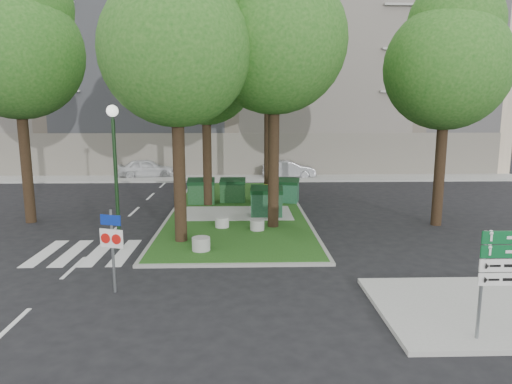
{
  "coord_description": "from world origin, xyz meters",
  "views": [
    {
      "loc": [
        0.75,
        -13.68,
        4.78
      ],
      "look_at": [
        1.22,
        1.99,
        2.0
      ],
      "focal_mm": 32.0,
      "sensor_mm": 36.0,
      "label": 1
    }
  ],
  "objects_px": {
    "tree_median_mid": "(207,65)",
    "litter_bin": "(267,191)",
    "tree_median_far": "(270,45)",
    "tree_street_left": "(18,40)",
    "directional_sign": "(507,268)",
    "dumpster_b": "(233,190)",
    "dumpster_d": "(286,191)",
    "traffic_sign_pole": "(112,240)",
    "car_white": "(147,168)",
    "car_silver": "(289,169)",
    "dumpster_a": "(201,191)",
    "bollard_right": "(257,225)",
    "tree_median_near_left": "(178,35)",
    "dumpster_c": "(267,201)",
    "bollard_mid": "(222,222)",
    "tree_median_near_right": "(277,26)",
    "bollard_left": "(201,244)",
    "street_lamp": "(115,160)",
    "tree_street_right": "(449,56)"
  },
  "relations": [
    {
      "from": "dumpster_a",
      "to": "car_silver",
      "type": "distance_m",
      "value": 11.09
    },
    {
      "from": "tree_street_left",
      "to": "directional_sign",
      "type": "distance_m",
      "value": 19.21
    },
    {
      "from": "tree_median_mid",
      "to": "bollard_right",
      "type": "height_order",
      "value": "tree_median_mid"
    },
    {
      "from": "car_white",
      "to": "car_silver",
      "type": "relative_size",
      "value": 1.07
    },
    {
      "from": "tree_median_near_left",
      "to": "litter_bin",
      "type": "height_order",
      "value": "tree_median_near_left"
    },
    {
      "from": "tree_median_far",
      "to": "dumpster_b",
      "type": "bearing_deg",
      "value": -131.79
    },
    {
      "from": "tree_street_left",
      "to": "dumpster_c",
      "type": "distance_m",
      "value": 12.35
    },
    {
      "from": "dumpster_b",
      "to": "dumpster_c",
      "type": "height_order",
      "value": "dumpster_c"
    },
    {
      "from": "dumpster_b",
      "to": "dumpster_d",
      "type": "relative_size",
      "value": 0.9
    },
    {
      "from": "tree_street_left",
      "to": "dumpster_c",
      "type": "xyz_separation_m",
      "value": [
        10.25,
        0.42,
        -6.89
      ]
    },
    {
      "from": "dumpster_b",
      "to": "bollard_mid",
      "type": "xyz_separation_m",
      "value": [
        -0.33,
        -5.33,
        -0.39
      ]
    },
    {
      "from": "tree_street_left",
      "to": "bollard_left",
      "type": "relative_size",
      "value": 17.67
    },
    {
      "from": "dumpster_a",
      "to": "litter_bin",
      "type": "relative_size",
      "value": 2.01
    },
    {
      "from": "tree_street_right",
      "to": "car_white",
      "type": "relative_size",
      "value": 2.47
    },
    {
      "from": "dumpster_c",
      "to": "car_silver",
      "type": "distance_m",
      "value": 12.75
    },
    {
      "from": "tree_median_mid",
      "to": "tree_street_left",
      "type": "distance_m",
      "value": 8.11
    },
    {
      "from": "tree_median_mid",
      "to": "litter_bin",
      "type": "xyz_separation_m",
      "value": [
        2.98,
        1.78,
        -6.5
      ]
    },
    {
      "from": "tree_street_right",
      "to": "dumpster_d",
      "type": "relative_size",
      "value": 6.69
    },
    {
      "from": "bollard_right",
      "to": "tree_street_left",
      "type": "bearing_deg",
      "value": 167.71
    },
    {
      "from": "tree_median_near_left",
      "to": "dumpster_b",
      "type": "relative_size",
      "value": 7.77
    },
    {
      "from": "bollard_left",
      "to": "car_white",
      "type": "distance_m",
      "value": 18.99
    },
    {
      "from": "tree_street_right",
      "to": "dumpster_c",
      "type": "height_order",
      "value": "tree_street_right"
    },
    {
      "from": "dumpster_d",
      "to": "street_lamp",
      "type": "height_order",
      "value": "street_lamp"
    },
    {
      "from": "dumpster_c",
      "to": "traffic_sign_pole",
      "type": "relative_size",
      "value": 0.66
    },
    {
      "from": "litter_bin",
      "to": "car_silver",
      "type": "distance_m",
      "value": 8.44
    },
    {
      "from": "dumpster_d",
      "to": "street_lamp",
      "type": "relative_size",
      "value": 0.3
    },
    {
      "from": "tree_street_left",
      "to": "directional_sign",
      "type": "xyz_separation_m",
      "value": [
        14.52,
        -11.06,
        -6.0
      ]
    },
    {
      "from": "tree_street_right",
      "to": "dumpster_b",
      "type": "relative_size",
      "value": 7.42
    },
    {
      "from": "traffic_sign_pole",
      "to": "dumpster_b",
      "type": "bearing_deg",
      "value": 94.47
    },
    {
      "from": "tree_median_mid",
      "to": "car_silver",
      "type": "distance_m",
      "value": 12.84
    },
    {
      "from": "bollard_mid",
      "to": "directional_sign",
      "type": "height_order",
      "value": "directional_sign"
    },
    {
      "from": "tree_median_near_right",
      "to": "car_silver",
      "type": "distance_m",
      "value": 16.35
    },
    {
      "from": "tree_median_mid",
      "to": "dumpster_a",
      "type": "xyz_separation_m",
      "value": [
        -0.45,
        0.31,
        -6.24
      ]
    },
    {
      "from": "tree_street_left",
      "to": "traffic_sign_pole",
      "type": "distance_m",
      "value": 11.67
    },
    {
      "from": "dumpster_c",
      "to": "dumpster_d",
      "type": "distance_m",
      "value": 3.35
    },
    {
      "from": "tree_median_mid",
      "to": "tree_street_left",
      "type": "relative_size",
      "value": 0.91
    },
    {
      "from": "tree_median_near_left",
      "to": "car_silver",
      "type": "distance_m",
      "value": 18.61
    },
    {
      "from": "tree_median_mid",
      "to": "tree_median_near_right",
      "type": "bearing_deg",
      "value": -56.31
    },
    {
      "from": "tree_street_left",
      "to": "car_white",
      "type": "bearing_deg",
      "value": 80.62
    },
    {
      "from": "street_lamp",
      "to": "car_silver",
      "type": "bearing_deg",
      "value": 65.58
    },
    {
      "from": "tree_median_mid",
      "to": "tree_median_far",
      "type": "distance_m",
      "value": 4.59
    },
    {
      "from": "tree_median_near_right",
      "to": "dumpster_b",
      "type": "relative_size",
      "value": 8.45
    },
    {
      "from": "tree_median_far",
      "to": "street_lamp",
      "type": "distance_m",
      "value": 12.75
    },
    {
      "from": "directional_sign",
      "to": "bollard_mid",
      "type": "bearing_deg",
      "value": 123.91
    },
    {
      "from": "tree_median_near_left",
      "to": "tree_street_left",
      "type": "bearing_deg",
      "value": 153.43
    },
    {
      "from": "directional_sign",
      "to": "tree_median_near_left",
      "type": "bearing_deg",
      "value": 135.45
    },
    {
      "from": "tree_median_near_left",
      "to": "directional_sign",
      "type": "distance_m",
      "value": 12.07
    },
    {
      "from": "tree_median_near_right",
      "to": "bollard_right",
      "type": "xyz_separation_m",
      "value": [
        -0.76,
        -0.62,
        -7.66
      ]
    },
    {
      "from": "tree_street_right",
      "to": "tree_street_left",
      "type": "bearing_deg",
      "value": 176.73
    },
    {
      "from": "tree_median_near_left",
      "to": "dumpster_d",
      "type": "relative_size",
      "value": 6.99
    }
  ]
}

